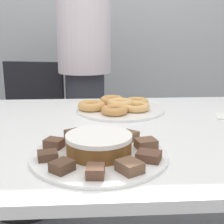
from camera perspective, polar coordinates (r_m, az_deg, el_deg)
wall_back at (r=2.65m, az=-1.80°, el=19.24°), size 8.00×0.05×2.60m
table at (r=1.12m, az=0.97°, el=-6.56°), size 1.90×0.98×0.76m
person_standing at (r=1.92m, az=-5.07°, el=8.89°), size 0.32×0.32×1.69m
office_chair_left at (r=2.04m, az=-15.15°, el=-4.78°), size 0.53×0.53×0.90m
plate_cake at (r=0.85m, az=-2.38°, el=-7.89°), size 0.37×0.37×0.01m
plate_donuts at (r=1.33m, az=1.51°, el=0.46°), size 0.37×0.37×0.01m
frosted_cake at (r=0.84m, az=-2.40°, el=-5.86°), size 0.18×0.18×0.05m
lamington_0 at (r=0.72m, az=-3.07°, el=-10.76°), size 0.05×0.05×0.03m
lamington_1 at (r=0.74m, az=3.36°, el=-9.91°), size 0.07×0.07×0.03m
lamington_2 at (r=0.81m, az=6.73°, el=-8.01°), size 0.08×0.07×0.02m
lamington_3 at (r=0.89m, az=6.23°, el=-5.78°), size 0.07×0.06×0.03m
lamington_4 at (r=0.95m, az=2.89°, el=-4.41°), size 0.08×0.08×0.02m
lamington_5 at (r=0.97m, az=-1.89°, el=-3.83°), size 0.04×0.05×0.03m
lamington_6 at (r=0.96m, az=-6.80°, el=-4.21°), size 0.07×0.07×0.03m
lamington_7 at (r=0.90m, az=-10.53°, el=-5.63°), size 0.06×0.06×0.03m
lamington_8 at (r=0.83m, az=-11.69°, el=-7.78°), size 0.06×0.05×0.02m
lamington_9 at (r=0.75m, az=-9.11°, el=-9.75°), size 0.07×0.07×0.02m
donut_0 at (r=1.33m, az=1.52°, el=1.49°), size 0.11×0.11×0.04m
donut_1 at (r=1.39m, az=0.08°, el=2.11°), size 0.11×0.11×0.04m
donut_2 at (r=1.31m, az=-3.77°, el=1.18°), size 0.12×0.12×0.03m
donut_3 at (r=1.24m, az=0.56°, el=0.36°), size 0.11×0.11×0.03m
donut_4 at (r=1.30m, az=4.28°, el=0.98°), size 0.12×0.12×0.03m
donut_5 at (r=1.39m, az=4.51°, el=1.88°), size 0.11×0.11×0.03m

